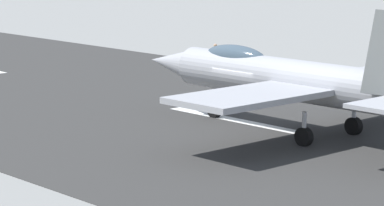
% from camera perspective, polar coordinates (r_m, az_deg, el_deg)
% --- Properties ---
extents(ground_plane, '(400.00, 400.00, 0.00)m').
position_cam_1_polar(ground_plane, '(42.89, 3.38, -1.20)').
color(ground_plane, gray).
extents(runway_strip, '(240.00, 26.00, 0.02)m').
position_cam_1_polar(runway_strip, '(42.88, 3.40, -1.20)').
color(runway_strip, '#323130').
rests_on(runway_strip, ground).
extents(fighter_jet, '(17.32, 14.12, 5.55)m').
position_cam_1_polar(fighter_jet, '(40.30, 6.37, 1.43)').
color(fighter_jet, '#A0A2A8').
rests_on(fighter_jet, ground).
extents(crew_person, '(0.69, 0.36, 1.66)m').
position_cam_1_polar(crew_person, '(59.67, 1.40, 2.77)').
color(crew_person, '#1E2338').
rests_on(crew_person, ground).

